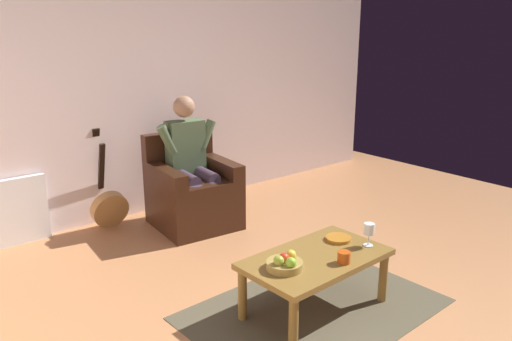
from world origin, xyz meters
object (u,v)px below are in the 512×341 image
object	(u,v)px
coffee_table	(316,264)
decorative_dish	(338,238)
armchair	(192,193)
person_seated	(191,158)
guitar	(109,205)
fruit_bowl	(285,263)
candle_jar	(344,257)
wine_glass_near	(369,230)

from	to	relation	value
coffee_table	decorative_dish	bearing A→B (deg)	-165.25
armchair	person_seated	xyz separation A→B (m)	(0.00, 0.00, 0.35)
armchair	coffee_table	world-z (taller)	armchair
guitar	decorative_dish	distance (m)	2.37
fruit_bowl	candle_jar	size ratio (longest dim) A/B	2.77
coffee_table	wine_glass_near	distance (m)	0.45
guitar	fruit_bowl	size ratio (longest dim) A/B	4.04
person_seated	armchair	bearing A→B (deg)	-90.00
coffee_table	candle_jar	size ratio (longest dim) A/B	11.90
guitar	wine_glass_near	size ratio (longest dim) A/B	5.72
coffee_table	fruit_bowl	bearing A→B (deg)	1.03
person_seated	decorative_dish	distance (m)	1.79
wine_glass_near	candle_jar	world-z (taller)	wine_glass_near
coffee_table	armchair	bearing A→B (deg)	-96.38
fruit_bowl	candle_jar	distance (m)	0.40
person_seated	fruit_bowl	size ratio (longest dim) A/B	5.32
guitar	wine_glass_near	xyz separation A→B (m)	(-0.84, 2.43, 0.30)
armchair	coffee_table	distance (m)	1.86
person_seated	candle_jar	world-z (taller)	person_seated
coffee_table	candle_jar	bearing A→B (deg)	109.93
coffee_table	wine_glass_near	world-z (taller)	wine_glass_near
coffee_table	fruit_bowl	xyz separation A→B (m)	(0.29, 0.01, 0.10)
person_seated	coffee_table	bearing A→B (deg)	89.39
guitar	wine_glass_near	bearing A→B (deg)	109.12
guitar	decorative_dish	world-z (taller)	guitar
person_seated	candle_jar	distance (m)	2.05
wine_glass_near	decorative_dish	size ratio (longest dim) A/B	0.90
guitar	fruit_bowl	bearing A→B (deg)	93.82
wine_glass_near	fruit_bowl	xyz separation A→B (m)	(0.69, -0.11, -0.07)
armchair	coffee_table	size ratio (longest dim) A/B	0.87
person_seated	fruit_bowl	world-z (taller)	person_seated
wine_glass_near	fruit_bowl	world-z (taller)	wine_glass_near
fruit_bowl	decorative_dish	xyz separation A→B (m)	(-0.60, -0.09, -0.03)
coffee_table	guitar	world-z (taller)	guitar
person_seated	fruit_bowl	bearing A→B (deg)	80.85
coffee_table	wine_glass_near	xyz separation A→B (m)	(-0.40, 0.11, 0.17)
guitar	armchair	bearing A→B (deg)	144.50
armchair	person_seated	world-z (taller)	person_seated
person_seated	coffee_table	distance (m)	1.89
person_seated	decorative_dish	bearing A→B (deg)	99.21
coffee_table	candle_jar	xyz separation A→B (m)	(-0.07, 0.18, 0.10)
wine_glass_near	candle_jar	xyz separation A→B (m)	(0.33, 0.07, -0.08)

